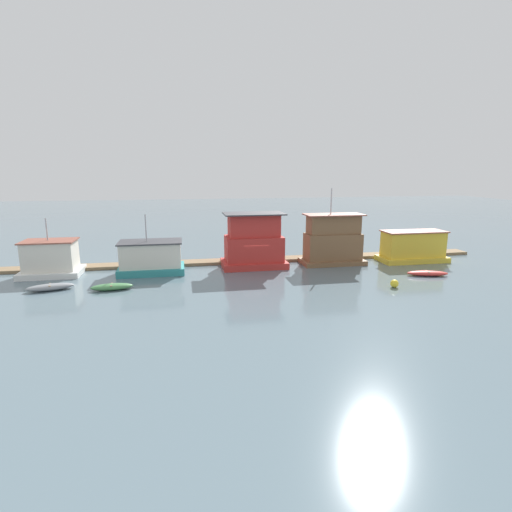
# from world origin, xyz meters

# --- Properties ---
(ground_plane) EXTENTS (200.00, 200.00, 0.00)m
(ground_plane) POSITION_xyz_m (0.00, 0.00, 0.00)
(ground_plane) COLOR slate
(dock_walkway) EXTENTS (51.00, 1.95, 0.30)m
(dock_walkway) POSITION_xyz_m (0.00, 2.66, 0.15)
(dock_walkway) COLOR #846B4C
(dock_walkway) RESTS_ON ground_plane
(houseboat_white) EXTENTS (5.31, 3.78, 5.34)m
(houseboat_white) POSITION_xyz_m (-19.09, 0.55, 1.53)
(houseboat_white) COLOR white
(houseboat_white) RESTS_ON ground_plane
(houseboat_teal) EXTENTS (6.10, 3.62, 5.60)m
(houseboat_teal) POSITION_xyz_m (-9.99, -0.28, 1.47)
(houseboat_teal) COLOR teal
(houseboat_teal) RESTS_ON ground_plane
(houseboat_red) EXTENTS (6.45, 3.93, 5.46)m
(houseboat_red) POSITION_xyz_m (0.04, 0.39, 2.41)
(houseboat_red) COLOR red
(houseboat_red) RESTS_ON ground_plane
(houseboat_brown) EXTENTS (6.54, 3.29, 7.84)m
(houseboat_brown) POSITION_xyz_m (8.37, 0.26, 2.37)
(houseboat_brown) COLOR brown
(houseboat_brown) RESTS_ON ground_plane
(houseboat_yellow) EXTENTS (7.12, 3.26, 3.30)m
(houseboat_yellow) POSITION_xyz_m (17.24, -0.25, 1.56)
(houseboat_yellow) COLOR gold
(houseboat_yellow) RESTS_ON ground_plane
(dinghy_grey) EXTENTS (3.74, 1.84, 0.55)m
(dinghy_grey) POSITION_xyz_m (-17.77, -4.64, 0.27)
(dinghy_grey) COLOR gray
(dinghy_grey) RESTS_ON ground_plane
(dinghy_green) EXTENTS (3.38, 1.36, 0.53)m
(dinghy_green) POSITION_xyz_m (-12.84, -5.44, 0.27)
(dinghy_green) COLOR #47844C
(dinghy_green) RESTS_ON ground_plane
(dinghy_red) EXTENTS (3.86, 1.87, 0.47)m
(dinghy_red) POSITION_xyz_m (15.27, -6.09, 0.24)
(dinghy_red) COLOR red
(dinghy_red) RESTS_ON ground_plane
(buoy_yellow) EXTENTS (0.67, 0.67, 0.67)m
(buoy_yellow) POSITION_xyz_m (10.28, -9.03, 0.34)
(buoy_yellow) COLOR yellow
(buoy_yellow) RESTS_ON ground_plane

